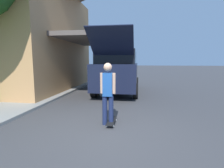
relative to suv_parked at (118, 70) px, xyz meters
The scene contains 7 objects.
ground_plane 5.46m from the suv_parked, 87.45° to the right, with size 120.00×120.00×0.00m, color #3D3D3F.
lawn 7.88m from the suv_parked, behind, with size 10.00×80.00×0.08m.
sidewalk 3.63m from the suv_parked, 168.50° to the left, with size 1.80×80.00×0.10m.
suv_parked is the anchor object (origin of this frame).
car_down_street 13.52m from the suv_parked, 94.18° to the left, with size 1.87×4.16×1.33m.
skateboarder 4.91m from the suv_parked, 86.53° to the right, with size 0.41×0.22×1.67m.
skateboard 4.95m from the suv_parked, 85.41° to the right, with size 0.21×0.81×0.10m.
Camera 1 is at (0.85, -4.05, 1.72)m, focal length 28.00 mm.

